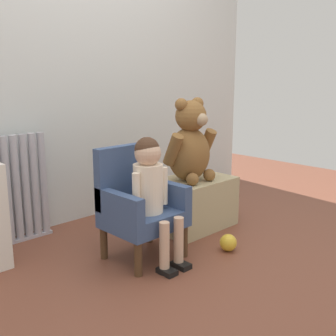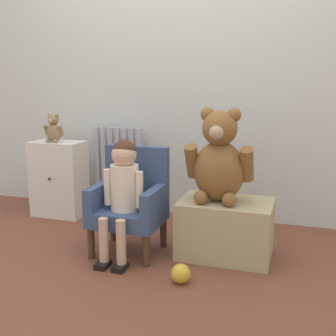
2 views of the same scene
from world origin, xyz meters
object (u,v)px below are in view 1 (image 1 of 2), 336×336
at_px(child_armchair, 139,203).
at_px(low_bench, 193,203).
at_px(toy_ball, 228,243).
at_px(child_figure, 151,182).
at_px(radiator, 17,190).
at_px(large_teddy_bear, 190,145).

relative_size(child_armchair, low_bench, 1.18).
bearing_deg(child_armchair, toy_ball, -37.95).
bearing_deg(low_bench, child_figure, -160.63).
xyz_separation_m(radiator, large_teddy_bear, (0.95, -0.62, 0.25)).
bearing_deg(low_bench, large_teddy_bear, -174.23).
relative_size(child_armchair, child_figure, 0.91).
bearing_deg(large_teddy_bear, child_armchair, -170.16).
bearing_deg(toy_ball, large_teddy_bear, 75.85).
distance_m(child_armchair, large_teddy_bear, 0.61).
relative_size(large_teddy_bear, toy_ball, 5.31).
relative_size(child_armchair, large_teddy_bear, 1.17).
relative_size(child_figure, low_bench, 1.30).
bearing_deg(child_figure, child_armchair, 90.00).
height_order(child_figure, toy_ball, child_figure).
xyz_separation_m(child_figure, toy_ball, (0.43, -0.23, -0.42)).
distance_m(child_armchair, child_figure, 0.18).
distance_m(low_bench, large_teddy_bear, 0.43).
bearing_deg(child_armchair, large_teddy_bear, 9.84).
bearing_deg(child_figure, large_teddy_bear, 20.51).
bearing_deg(child_figure, low_bench, 19.37).
bearing_deg(radiator, child_figure, -63.20).
height_order(child_figure, large_teddy_bear, large_teddy_bear).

